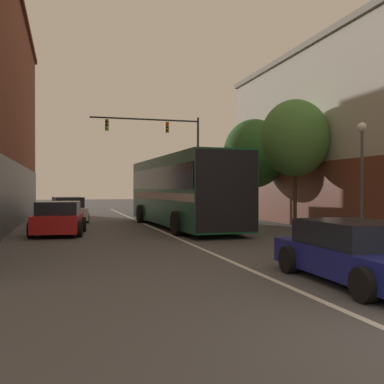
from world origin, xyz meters
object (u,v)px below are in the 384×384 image
Objects in this scene: traffic_signal_gantry at (169,144)px; street_tree_near at (295,138)px; street_lamp at (362,169)px; bus at (181,188)px; hatchback_foreground at (359,253)px; parked_car_left_near at (67,210)px; parked_car_left_mid at (59,219)px; street_tree_far at (254,154)px.

street_tree_near is (2.85, -13.88, -1.00)m from traffic_signal_gantry.
street_lamp is 0.71× the size of street_tree_near.
bus is at bearing 120.94° from street_lamp.
bus is 13.79m from hatchback_foreground.
parked_car_left_near is 7.59m from parked_car_left_mid.
hatchback_foreground is 20.03m from parked_car_left_near.
parked_car_left_near reaches higher than hatchback_foreground.
street_tree_near is (4.57, 10.95, 3.67)m from hatchback_foreground.
parked_car_left_mid is (-5.81, -2.07, -1.27)m from bus.
bus is 2.94× the size of parked_car_left_mid.
traffic_signal_gantry is (7.32, 5.60, 4.59)m from parked_car_left_near.
bus is at bearing -64.41° from parked_car_left_mid.
parked_car_left_mid is 0.50× the size of traffic_signal_gantry.
parked_car_left_near is at bearing 3.03° from parked_car_left_mid.
bus is at bearing -157.77° from street_tree_far.
parked_car_left_near reaches higher than parked_car_left_mid.
bus reaches higher than hatchback_foreground.
parked_car_left_near is (-5.60, 19.23, 0.08)m from hatchback_foreground.
traffic_signal_gantry is (1.72, 24.83, 4.67)m from hatchback_foreground.
traffic_signal_gantry reaches higher than parked_car_left_near.
bus is 7.83m from parked_car_left_near.
traffic_signal_gantry reaches higher than hatchback_foreground.
bus is 11.75m from traffic_signal_gantry.
bus is 5.98m from street_tree_near.
bus is at bearing 149.69° from street_tree_near.
hatchback_foreground is 0.55× the size of traffic_signal_gantry.
street_tree_far is (10.59, 4.03, 3.25)m from parked_car_left_mid.
street_lamp is 9.82m from street_tree_far.
parked_car_left_near is 0.79× the size of street_tree_far.
traffic_signal_gantry is (7.71, 13.18, 4.61)m from parked_car_left_mid.
parked_car_left_near is 0.77× the size of street_tree_near.
bus is 2.59× the size of parked_car_left_near.
street_tree_near is (4.75, -2.78, 2.34)m from bus.
parked_car_left_mid is 0.96× the size of street_lamp.
street_tree_far is at bearing 89.27° from street_lamp.
bus reaches higher than parked_car_left_mid.
hatchback_foreground is 0.76× the size of street_tree_far.
hatchback_foreground is at bearing -106.36° from street_tree_far.
street_tree_near is at bearing -78.42° from traffic_signal_gantry.
bus is 1.48× the size of traffic_signal_gantry.
hatchback_foreground is at bearing 178.58° from bus.
street_lamp reaches higher than hatchback_foreground.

